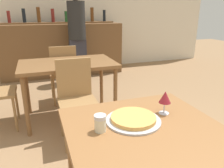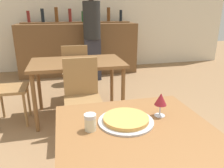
{
  "view_description": "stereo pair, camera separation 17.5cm",
  "coord_description": "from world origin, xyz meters",
  "px_view_note": "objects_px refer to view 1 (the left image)",
  "views": [
    {
      "loc": [
        -0.57,
        -1.02,
        1.4
      ],
      "look_at": [
        -0.02,
        0.55,
        0.83
      ],
      "focal_mm": 35.0,
      "sensor_mm": 36.0,
      "label": 1
    },
    {
      "loc": [
        -0.4,
        -1.07,
        1.4
      ],
      "look_at": [
        -0.02,
        0.55,
        0.83
      ],
      "focal_mm": 35.0,
      "sensor_mm": 36.0,
      "label": 2
    }
  ],
  "objects_px": {
    "chair_far_side_front": "(76,95)",
    "wine_glass": "(165,98)",
    "chair_far_side_back": "(63,70)",
    "cheese_shaker": "(100,123)",
    "person_standing": "(77,33)",
    "pizza_tray": "(133,119)"
  },
  "relations": [
    {
      "from": "chair_far_side_front",
      "to": "wine_glass",
      "type": "distance_m",
      "value": 1.17
    },
    {
      "from": "chair_far_side_front",
      "to": "wine_glass",
      "type": "xyz_separation_m",
      "value": [
        0.41,
        -1.05,
        0.32
      ]
    },
    {
      "from": "chair_far_side_back",
      "to": "cheese_shaker",
      "type": "height_order",
      "value": "chair_far_side_back"
    },
    {
      "from": "chair_far_side_front",
      "to": "person_standing",
      "type": "bearing_deg",
      "value": 78.53
    },
    {
      "from": "person_standing",
      "to": "wine_glass",
      "type": "xyz_separation_m",
      "value": [
        -0.02,
        -3.2,
        -0.13
      ]
    },
    {
      "from": "chair_far_side_back",
      "to": "person_standing",
      "type": "xyz_separation_m",
      "value": [
        0.44,
        1.06,
        0.44
      ]
    },
    {
      "from": "chair_far_side_front",
      "to": "person_standing",
      "type": "height_order",
      "value": "person_standing"
    },
    {
      "from": "chair_far_side_back",
      "to": "wine_glass",
      "type": "relative_size",
      "value": 5.7
    },
    {
      "from": "wine_glass",
      "to": "chair_far_side_back",
      "type": "bearing_deg",
      "value": 100.9
    },
    {
      "from": "chair_far_side_front",
      "to": "wine_glass",
      "type": "bearing_deg",
      "value": -68.65
    },
    {
      "from": "pizza_tray",
      "to": "cheese_shaker",
      "type": "height_order",
      "value": "cheese_shaker"
    },
    {
      "from": "pizza_tray",
      "to": "cheese_shaker",
      "type": "relative_size",
      "value": 3.41
    },
    {
      "from": "person_standing",
      "to": "wine_glass",
      "type": "distance_m",
      "value": 3.2
    },
    {
      "from": "chair_far_side_back",
      "to": "wine_glass",
      "type": "height_order",
      "value": "chair_far_side_back"
    },
    {
      "from": "chair_far_side_back",
      "to": "pizza_tray",
      "type": "height_order",
      "value": "chair_far_side_back"
    },
    {
      "from": "cheese_shaker",
      "to": "chair_far_side_back",
      "type": "bearing_deg",
      "value": 88.47
    },
    {
      "from": "chair_far_side_front",
      "to": "cheese_shaker",
      "type": "relative_size",
      "value": 8.93
    },
    {
      "from": "cheese_shaker",
      "to": "person_standing",
      "type": "bearing_deg",
      "value": 81.41
    },
    {
      "from": "cheese_shaker",
      "to": "person_standing",
      "type": "height_order",
      "value": "person_standing"
    },
    {
      "from": "cheese_shaker",
      "to": "chair_far_side_front",
      "type": "bearing_deg",
      "value": 87.0
    },
    {
      "from": "cheese_shaker",
      "to": "wine_glass",
      "type": "height_order",
      "value": "wine_glass"
    },
    {
      "from": "chair_far_side_back",
      "to": "wine_glass",
      "type": "bearing_deg",
      "value": 100.9
    }
  ]
}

